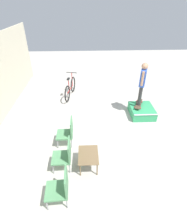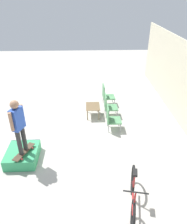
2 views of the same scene
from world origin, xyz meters
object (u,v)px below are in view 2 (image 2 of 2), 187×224
(person_skater, at_px, (18,123))
(patio_chair_left, at_px, (107,95))
(patio_chair_center, at_px, (109,105))
(patio_chair_right, at_px, (111,118))
(bicycle, at_px, (133,196))
(skateboard_on_ramp, at_px, (24,152))
(coffee_table, at_px, (93,107))
(skate_ramp_box, at_px, (23,155))

(person_skater, xyz_separation_m, patio_chair_left, (-3.70, 2.78, -0.94))
(patio_chair_left, relative_size, patio_chair_center, 1.00)
(patio_chair_center, xyz_separation_m, patio_chair_right, (0.98, -0.00, 0.00))
(bicycle, bearing_deg, skateboard_on_ramp, -108.68)
(patio_chair_right, bearing_deg, bicycle, -177.39)
(coffee_table, bearing_deg, patio_chair_center, 89.78)
(person_skater, bearing_deg, coffee_table, 163.42)
(skate_ramp_box, relative_size, coffee_table, 1.49)
(patio_chair_left, xyz_separation_m, bicycle, (5.36, 0.15, -0.09))
(skate_ramp_box, height_order, bicycle, bicycle)
(patio_chair_left, bearing_deg, person_skater, 139.84)
(coffee_table, relative_size, patio_chair_center, 0.77)
(patio_chair_right, xyz_separation_m, bicycle, (3.40, 0.15, -0.09))
(patio_chair_left, bearing_deg, skateboard_on_ramp, 139.84)
(bicycle, bearing_deg, coffee_table, -158.76)
(patio_chair_left, bearing_deg, patio_chair_right, 176.75)
(person_skater, relative_size, patio_chair_right, 1.78)
(skate_ramp_box, xyz_separation_m, patio_chair_left, (-3.53, 2.89, 0.32))
(skateboard_on_ramp, height_order, person_skater, person_skater)
(coffee_table, bearing_deg, bicycle, 10.20)
(skate_ramp_box, height_order, patio_chair_right, patio_chair_right)
(skate_ramp_box, relative_size, patio_chair_left, 1.16)
(person_skater, bearing_deg, patio_chair_left, 164.63)
(coffee_table, height_order, patio_chair_center, patio_chair_center)
(skateboard_on_ramp, relative_size, person_skater, 0.52)
(person_skater, xyz_separation_m, coffee_table, (-2.72, 2.13, -1.04))
(patio_chair_left, height_order, patio_chair_right, same)
(skate_ramp_box, height_order, patio_chair_center, patio_chair_center)
(skateboard_on_ramp, bearing_deg, patio_chair_left, 165.27)
(person_skater, relative_size, coffee_table, 2.30)
(skate_ramp_box, relative_size, person_skater, 0.65)
(skate_ramp_box, xyz_separation_m, person_skater, (0.16, 0.12, 1.26))
(skateboard_on_ramp, distance_m, coffee_table, 3.45)
(patio_chair_center, height_order, bicycle, bicycle)
(patio_chair_right, bearing_deg, patio_chair_left, 0.16)
(patio_chair_left, height_order, patio_chair_center, same)
(skateboard_on_ramp, relative_size, patio_chair_left, 0.92)
(patio_chair_left, distance_m, patio_chair_center, 0.98)
(skate_ramp_box, bearing_deg, person_skater, 35.69)
(skate_ramp_box, bearing_deg, patio_chair_right, 118.48)
(skateboard_on_ramp, height_order, bicycle, bicycle)
(patio_chair_left, distance_m, bicycle, 5.37)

